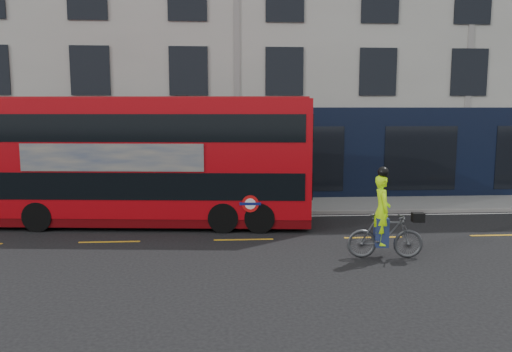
{
  "coord_description": "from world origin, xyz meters",
  "views": [
    {
      "loc": [
        -0.59,
        -13.2,
        3.92
      ],
      "look_at": [
        0.38,
        1.59,
        1.93
      ],
      "focal_mm": 35.0,
      "sensor_mm": 36.0,
      "label": 1
    }
  ],
  "objects": [
    {
      "name": "ground",
      "position": [
        0.0,
        0.0,
        0.0
      ],
      "size": [
        120.0,
        120.0,
        0.0
      ],
      "primitive_type": "plane",
      "color": "black",
      "rests_on": "ground"
    },
    {
      "name": "lane_dashes",
      "position": [
        0.0,
        1.5,
        0.0
      ],
      "size": [
        58.0,
        0.12,
        0.01
      ],
      "primitive_type": null,
      "color": "#C98F17",
      "rests_on": "ground"
    },
    {
      "name": "pavement",
      "position": [
        0.0,
        6.5,
        0.06
      ],
      "size": [
        60.0,
        3.0,
        0.12
      ],
      "primitive_type": "cube",
      "color": "gray",
      "rests_on": "ground"
    },
    {
      "name": "bus",
      "position": [
        -2.97,
        3.76,
        2.21
      ],
      "size": [
        10.88,
        3.4,
        4.32
      ],
      "rotation": [
        0.0,
        0.0,
        -0.09
      ],
      "color": "#AA060D",
      "rests_on": "ground"
    },
    {
      "name": "cyclist",
      "position": [
        3.63,
        -0.61,
        0.81
      ],
      "size": [
        2.04,
        0.73,
        2.45
      ],
      "rotation": [
        0.0,
        0.0,
        -0.09
      ],
      "color": "#424447",
      "rests_on": "ground"
    },
    {
      "name": "building_terrace",
      "position": [
        0.0,
        12.94,
        7.49
      ],
      "size": [
        50.0,
        10.07,
        15.0
      ],
      "color": "#B2B0A8",
      "rests_on": "ground"
    },
    {
      "name": "kerb",
      "position": [
        0.0,
        5.0,
        0.07
      ],
      "size": [
        60.0,
        0.12,
        0.13
      ],
      "primitive_type": "cube",
      "color": "gray",
      "rests_on": "ground"
    },
    {
      "name": "road_edge_line",
      "position": [
        0.0,
        4.7,
        0.0
      ],
      "size": [
        58.0,
        0.1,
        0.01
      ],
      "primitive_type": "cube",
      "color": "silver",
      "rests_on": "ground"
    }
  ]
}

